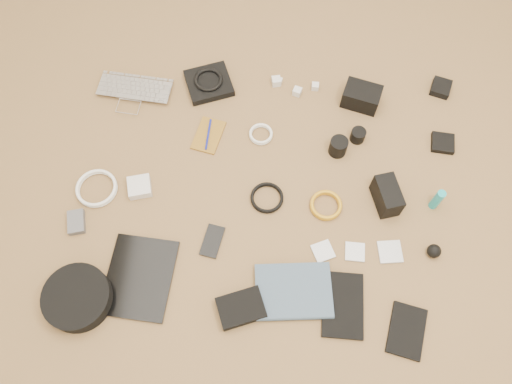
{
  "coord_description": "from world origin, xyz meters",
  "views": [
    {
      "loc": [
        0.03,
        -0.74,
        1.61
      ],
      "look_at": [
        -0.01,
        -0.0,
        0.02
      ],
      "focal_mm": 35.0,
      "sensor_mm": 36.0,
      "label": 1
    }
  ],
  "objects_px": {
    "phone": "(212,241)",
    "paperback": "(295,320)",
    "headphone_case": "(78,298)",
    "tablet": "(140,277)",
    "dslr_camera": "(361,97)",
    "laptop": "(132,97)"
  },
  "relations": [
    {
      "from": "headphone_case",
      "to": "tablet",
      "type": "bearing_deg",
      "value": 24.24
    },
    {
      "from": "headphone_case",
      "to": "paperback",
      "type": "relative_size",
      "value": 0.88
    },
    {
      "from": "phone",
      "to": "paperback",
      "type": "distance_m",
      "value": 0.38
    },
    {
      "from": "laptop",
      "to": "headphone_case",
      "type": "relative_size",
      "value": 1.33
    },
    {
      "from": "tablet",
      "to": "phone",
      "type": "bearing_deg",
      "value": 36.22
    },
    {
      "from": "paperback",
      "to": "phone",
      "type": "bearing_deg",
      "value": 43.88
    },
    {
      "from": "dslr_camera",
      "to": "tablet",
      "type": "relative_size",
      "value": 0.5
    },
    {
      "from": "laptop",
      "to": "tablet",
      "type": "distance_m",
      "value": 0.72
    },
    {
      "from": "tablet",
      "to": "dslr_camera",
      "type": "bearing_deg",
      "value": 49.51
    },
    {
      "from": "dslr_camera",
      "to": "paperback",
      "type": "height_order",
      "value": "dslr_camera"
    },
    {
      "from": "phone",
      "to": "headphone_case",
      "type": "xyz_separation_m",
      "value": [
        -0.41,
        -0.22,
        0.03
      ]
    },
    {
      "from": "dslr_camera",
      "to": "tablet",
      "type": "xyz_separation_m",
      "value": [
        -0.75,
        -0.73,
        -0.03
      ]
    },
    {
      "from": "laptop",
      "to": "dslr_camera",
      "type": "relative_size",
      "value": 2.08
    },
    {
      "from": "paperback",
      "to": "dslr_camera",
      "type": "bearing_deg",
      "value": -20.26
    },
    {
      "from": "phone",
      "to": "paperback",
      "type": "height_order",
      "value": "paperback"
    },
    {
      "from": "paperback",
      "to": "laptop",
      "type": "bearing_deg",
      "value": 33.44
    },
    {
      "from": "dslr_camera",
      "to": "phone",
      "type": "height_order",
      "value": "dslr_camera"
    },
    {
      "from": "headphone_case",
      "to": "phone",
      "type": "bearing_deg",
      "value": 28.1
    },
    {
      "from": "laptop",
      "to": "phone",
      "type": "relative_size",
      "value": 2.49
    },
    {
      "from": "phone",
      "to": "paperback",
      "type": "relative_size",
      "value": 0.47
    },
    {
      "from": "dslr_camera",
      "to": "paperback",
      "type": "bearing_deg",
      "value": -88.85
    },
    {
      "from": "phone",
      "to": "headphone_case",
      "type": "bearing_deg",
      "value": -139.68
    }
  ]
}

